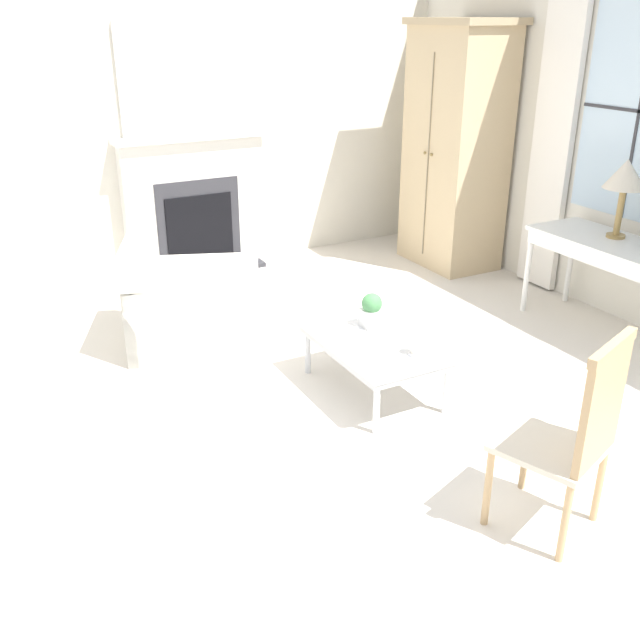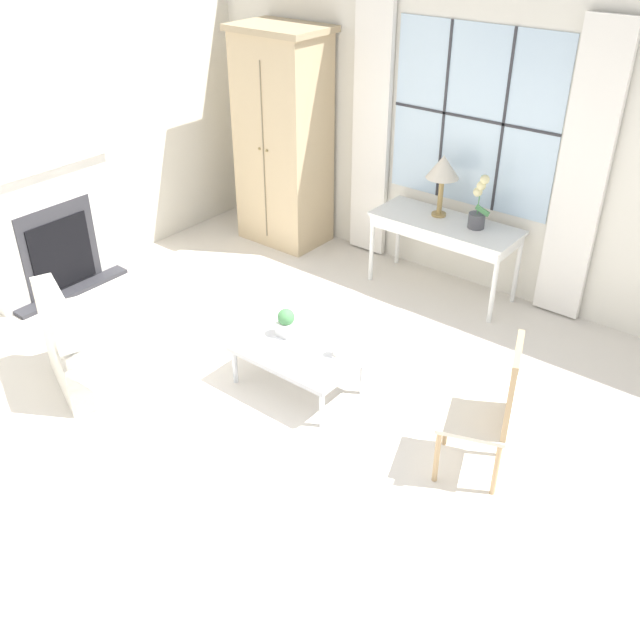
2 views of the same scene
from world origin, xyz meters
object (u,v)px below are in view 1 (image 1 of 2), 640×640
(fireplace, at_px, (194,193))
(table_lamp, at_px, (626,177))
(potted_plant_small, at_px, (372,310))
(armchair_upholstered, at_px, (192,309))
(pillar_candle, at_px, (418,345))
(console_table, at_px, (619,254))
(coffee_table, at_px, (374,346))
(armoire, at_px, (456,147))
(side_chair_wooden, at_px, (576,430))

(fireplace, xyz_separation_m, table_lamp, (2.79, 2.34, 0.44))
(potted_plant_small, bearing_deg, armchair_upholstered, -140.94)
(fireplace, height_order, armchair_upholstered, fireplace)
(armchair_upholstered, height_order, pillar_candle, armchair_upholstered)
(console_table, height_order, armchair_upholstered, armchair_upholstered)
(console_table, distance_m, coffee_table, 2.09)
(armoire, xyz_separation_m, potted_plant_small, (1.70, -1.95, -0.64))
(fireplace, relative_size, side_chair_wooden, 2.17)
(armoire, relative_size, pillar_candle, 15.60)
(console_table, bearing_deg, fireplace, -142.28)
(table_lamp, bearing_deg, console_table, -32.76)
(coffee_table, bearing_deg, console_table, 88.12)
(side_chair_wooden, bearing_deg, armoire, 150.19)
(console_table, bearing_deg, armoire, -179.52)
(fireplace, xyz_separation_m, potted_plant_small, (2.66, 0.29, -0.25))
(fireplace, bearing_deg, table_lamp, 39.93)
(armchair_upholstered, bearing_deg, armoire, 102.51)
(console_table, relative_size, potted_plant_small, 6.03)
(armchair_upholstered, xyz_separation_m, pillar_candle, (1.57, 0.90, 0.16))
(fireplace, distance_m, armoire, 2.46)
(fireplace, distance_m, side_chair_wooden, 4.43)
(side_chair_wooden, bearing_deg, console_table, 126.95)
(fireplace, height_order, console_table, fireplace)
(armchair_upholstered, height_order, potted_plant_small, armchair_upholstered)
(fireplace, relative_size, armoire, 0.99)
(armoire, bearing_deg, table_lamp, 3.02)
(side_chair_wooden, bearing_deg, armchair_upholstered, -163.51)
(console_table, height_order, table_lamp, table_lamp)
(table_lamp, relative_size, coffee_table, 0.60)
(armoire, xyz_separation_m, table_lamp, (1.84, 0.10, 0.06))
(console_table, relative_size, table_lamp, 2.38)
(fireplace, distance_m, coffee_table, 2.88)
(fireplace, height_order, table_lamp, fireplace)
(fireplace, bearing_deg, pillar_candle, 5.57)
(console_table, bearing_deg, side_chair_wooden, -53.05)
(fireplace, bearing_deg, side_chair_wooden, 3.26)
(pillar_candle, bearing_deg, armchair_upholstered, -150.28)
(coffee_table, height_order, pillar_candle, pillar_candle)
(coffee_table, xyz_separation_m, pillar_candle, (0.30, 0.12, 0.10))
(fireplace, distance_m, table_lamp, 3.67)
(armoire, bearing_deg, potted_plant_small, -48.90)
(armoire, xyz_separation_m, pillar_candle, (2.20, -1.93, -0.69))
(armoire, relative_size, armchair_upholstered, 1.92)
(side_chair_wooden, bearing_deg, pillar_candle, 177.53)
(table_lamp, bearing_deg, pillar_candle, -79.92)
(armoire, distance_m, side_chair_wooden, 4.04)
(side_chair_wooden, relative_size, potted_plant_small, 4.43)
(table_lamp, xyz_separation_m, side_chair_wooden, (1.63, -2.08, -0.62))
(potted_plant_small, bearing_deg, table_lamp, 86.32)
(pillar_candle, bearing_deg, coffee_table, -159.05)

